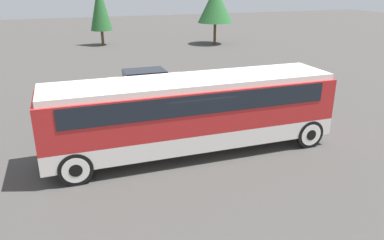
# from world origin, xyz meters

# --- Properties ---
(ground_plane) EXTENTS (120.00, 120.00, 0.00)m
(ground_plane) POSITION_xyz_m (0.00, 0.00, 0.00)
(ground_plane) COLOR #423F3D
(tour_bus) EXTENTS (10.91, 2.51, 2.93)m
(tour_bus) POSITION_xyz_m (0.10, 0.00, 1.78)
(tour_bus) COLOR silver
(tour_bus) RESTS_ON ground_plane
(parked_car_near) EXTENTS (4.72, 1.96, 1.45)m
(parked_car_near) POSITION_xyz_m (-1.18, 5.66, 0.72)
(parked_car_near) COLOR maroon
(parked_car_near) RESTS_ON ground_plane
(parked_car_mid) EXTENTS (4.55, 1.92, 1.38)m
(parked_car_mid) POSITION_xyz_m (0.19, 8.54, 0.70)
(parked_car_mid) COLOR #7A6B5B
(parked_car_mid) RESTS_ON ground_plane
(tree_left) EXTENTS (3.56, 3.56, 5.80)m
(tree_left) POSITION_xyz_m (10.97, 24.23, 3.98)
(tree_left) COLOR brown
(tree_left) RESTS_ON ground_plane
(tree_center) EXTENTS (2.18, 2.18, 6.23)m
(tree_center) POSITION_xyz_m (-0.23, 27.30, 3.85)
(tree_center) COLOR brown
(tree_center) RESTS_ON ground_plane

